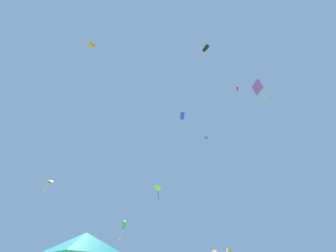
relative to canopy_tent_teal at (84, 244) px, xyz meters
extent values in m
pyramid|color=teal|center=(0.00, 0.00, 0.00)|extent=(3.53, 3.53, 1.13)
cube|color=green|center=(-0.21, 18.49, 4.80)|extent=(0.68, 1.02, 1.12)
sphere|color=white|center=(-0.29, 18.46, 3.97)|extent=(0.14, 0.14, 0.14)
sphere|color=white|center=(-0.38, 18.43, 3.62)|extent=(0.14, 0.14, 0.14)
sphere|color=white|center=(-0.46, 18.41, 3.26)|extent=(0.14, 0.14, 0.14)
sphere|color=white|center=(-0.55, 18.38, 2.91)|extent=(0.14, 0.14, 0.14)
cube|color=red|center=(17.52, 7.35, 24.22)|extent=(0.44, 0.50, 0.64)
sphere|color=black|center=(17.48, 7.32, 23.76)|extent=(0.08, 0.08, 0.08)
sphere|color=black|center=(17.44, 7.30, 23.57)|extent=(0.08, 0.08, 0.08)
sphere|color=black|center=(17.40, 7.27, 23.37)|extent=(0.08, 0.08, 0.08)
sphere|color=black|center=(17.36, 7.24, 23.17)|extent=(0.08, 0.08, 0.08)
pyramid|color=purple|center=(14.87, -0.19, 15.13)|extent=(1.05, 1.18, 1.02)
sphere|color=#75D138|center=(14.95, -0.24, 14.21)|extent=(0.16, 0.16, 0.16)
sphere|color=#75D138|center=(15.03, -0.25, 13.89)|extent=(0.16, 0.16, 0.16)
sphere|color=#75D138|center=(15.11, -0.26, 13.56)|extent=(0.16, 0.16, 0.16)
sphere|color=#75D138|center=(15.19, -0.26, 13.24)|extent=(0.16, 0.16, 0.16)
sphere|color=#75D138|center=(15.27, -0.27, 12.91)|extent=(0.16, 0.16, 0.16)
cone|color=#75D138|center=(4.40, 9.40, 7.07)|extent=(1.12, 1.15, 0.53)
sphere|color=black|center=(4.42, 9.36, 6.52)|extent=(0.10, 0.10, 0.10)
sphere|color=black|center=(4.45, 9.31, 6.31)|extent=(0.10, 0.10, 0.10)
sphere|color=black|center=(4.48, 9.27, 6.10)|extent=(0.10, 0.10, 0.10)
sphere|color=black|center=(4.50, 9.23, 5.90)|extent=(0.10, 0.10, 0.10)
sphere|color=black|center=(4.53, 9.18, 5.69)|extent=(0.10, 0.10, 0.10)
cone|color=orange|center=(-8.68, 10.00, 7.71)|extent=(0.91, 0.83, 0.59)
sphere|color=white|center=(-8.72, 9.98, 7.24)|extent=(0.09, 0.09, 0.09)
sphere|color=white|center=(-8.76, 9.97, 7.06)|extent=(0.09, 0.09, 0.09)
sphere|color=white|center=(-8.80, 9.95, 6.88)|extent=(0.09, 0.09, 0.09)
sphere|color=white|center=(-8.84, 9.93, 6.70)|extent=(0.09, 0.09, 0.09)
sphere|color=white|center=(-8.88, 9.91, 6.53)|extent=(0.09, 0.09, 0.09)
cube|color=blue|center=(8.33, 11.58, 20.96)|extent=(0.80, 0.99, 1.37)
cube|color=black|center=(9.90, -0.42, 22.38)|extent=(0.90, 1.04, 0.82)
sphere|color=yellow|center=(9.85, -0.46, 21.71)|extent=(0.13, 0.13, 0.13)
sphere|color=yellow|center=(9.80, -0.50, 21.45)|extent=(0.13, 0.13, 0.13)
sphere|color=yellow|center=(9.75, -0.54, 21.20)|extent=(0.13, 0.13, 0.13)
sphere|color=yellow|center=(9.70, -0.57, 20.95)|extent=(0.13, 0.13, 0.13)
sphere|color=yellow|center=(9.65, -0.61, 20.69)|extent=(0.13, 0.13, 0.13)
cone|color=blue|center=(14.98, 20.37, 22.94)|extent=(0.87, 0.88, 0.38)
sphere|color=green|center=(14.98, 20.31, 22.34)|extent=(0.10, 0.10, 0.10)
sphere|color=green|center=(14.97, 20.24, 22.08)|extent=(0.10, 0.10, 0.10)
sphere|color=green|center=(14.97, 20.18, 21.83)|extent=(0.10, 0.10, 0.10)
sphere|color=green|center=(14.97, 20.11, 21.57)|extent=(0.10, 0.10, 0.10)
cube|color=orange|center=(-5.84, 1.28, 24.12)|extent=(0.77, 1.17, 1.07)
camera|label=1|loc=(3.84, -13.25, -1.69)|focal=20.48mm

